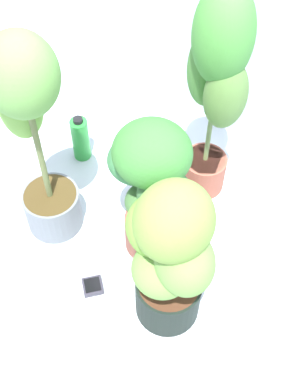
# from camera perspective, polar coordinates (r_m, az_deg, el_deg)

# --- Properties ---
(ground_plane) EXTENTS (8.00, 8.00, 0.00)m
(ground_plane) POSITION_cam_1_polar(r_m,az_deg,el_deg) (2.24, -1.32, -6.35)
(ground_plane) COLOR silver
(ground_plane) RESTS_ON ground
(potted_plant_front_left) EXTENTS (0.38, 0.36, 0.99)m
(potted_plant_front_left) POSITION_cam_1_polar(r_m,az_deg,el_deg) (1.93, -12.22, 6.93)
(potted_plant_front_left) COLOR slate
(potted_plant_front_left) RESTS_ON ground
(potted_plant_back_center) EXTENTS (0.35, 0.33, 1.03)m
(potted_plant_back_center) POSITION_cam_1_polar(r_m,az_deg,el_deg) (2.01, 7.99, 12.33)
(potted_plant_back_center) COLOR #994E3C
(potted_plant_back_center) RESTS_ON ground
(potted_plant_center) EXTENTS (0.47, 0.34, 0.70)m
(potted_plant_center) POSITION_cam_1_polar(r_m,az_deg,el_deg) (1.91, 0.72, 1.16)
(potted_plant_center) COLOR brown
(potted_plant_center) RESTS_ON ground
(potted_plant_front_right) EXTENTS (0.43, 0.36, 0.74)m
(potted_plant_front_right) POSITION_cam_1_polar(r_m,az_deg,el_deg) (1.74, 2.89, -6.73)
(potted_plant_front_right) COLOR black
(potted_plant_front_right) RESTS_ON ground
(hygrometer_box) EXTENTS (0.11, 0.11, 0.03)m
(hygrometer_box) POSITION_cam_1_polar(r_m,az_deg,el_deg) (2.16, -5.67, -10.27)
(hygrometer_box) COLOR #33303D
(hygrometer_box) RESTS_ON ground
(nutrient_bottle) EXTENTS (0.08, 0.08, 0.25)m
(nutrient_bottle) POSITION_cam_1_polar(r_m,az_deg,el_deg) (2.49, -7.00, 5.84)
(nutrient_bottle) COLOR green
(nutrient_bottle) RESTS_ON ground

